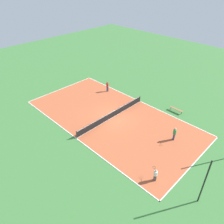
% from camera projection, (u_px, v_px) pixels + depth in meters
% --- Properties ---
extents(ground_plane, '(80.00, 80.00, 0.00)m').
position_uv_depth(ground_plane, '(112.00, 118.00, 28.93)').
color(ground_plane, '#3D7538').
extents(court_surface, '(11.93, 23.35, 0.02)m').
position_uv_depth(court_surface, '(112.00, 118.00, 28.92)').
color(court_surface, '#B75633').
rests_on(court_surface, ground_plane).
extents(tennis_net, '(11.73, 0.10, 0.96)m').
position_uv_depth(tennis_net, '(112.00, 114.00, 28.64)').
color(tennis_net, black).
rests_on(tennis_net, court_surface).
extents(bench, '(0.36, 1.95, 0.45)m').
position_uv_depth(bench, '(176.00, 109.00, 29.89)').
color(bench, olive).
rests_on(bench, ground_plane).
extents(player_far_white, '(0.85, 0.93, 1.38)m').
position_uv_depth(player_far_white, '(155.00, 174.00, 20.03)').
color(player_far_white, '#4C4C51').
rests_on(player_far_white, court_surface).
extents(player_coach_red, '(0.46, 0.46, 1.64)m').
position_uv_depth(player_coach_red, '(107.00, 86.00, 34.50)').
color(player_coach_red, navy).
rests_on(player_coach_red, court_surface).
extents(player_far_green, '(0.98, 0.71, 1.67)m').
position_uv_depth(player_far_green, '(174.00, 133.00, 24.71)').
color(player_far_green, navy).
rests_on(player_far_green, court_surface).
extents(tennis_ball_near_net, '(0.07, 0.07, 0.07)m').
position_uv_depth(tennis_ball_near_net, '(156.00, 128.00, 27.00)').
color(tennis_ball_near_net, '#CCE033').
rests_on(tennis_ball_near_net, court_surface).
extents(tennis_ball_far_baseline, '(0.07, 0.07, 0.07)m').
position_uv_depth(tennis_ball_far_baseline, '(107.00, 98.00, 33.03)').
color(tennis_ball_far_baseline, '#CCE033').
rests_on(tennis_ball_far_baseline, court_surface).
extents(tennis_ball_right_alley, '(0.07, 0.07, 0.07)m').
position_uv_depth(tennis_ball_right_alley, '(89.00, 95.00, 33.86)').
color(tennis_ball_right_alley, '#CCE033').
rests_on(tennis_ball_right_alley, court_surface).
extents(fence_post_back_right, '(0.12, 0.12, 4.87)m').
position_uv_depth(fence_post_back_right, '(204.00, 182.00, 17.30)').
color(fence_post_back_right, black).
rests_on(fence_post_back_right, ground_plane).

